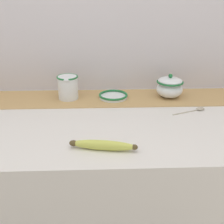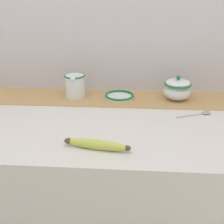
{
  "view_description": "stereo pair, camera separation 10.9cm",
  "coord_description": "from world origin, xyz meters",
  "px_view_note": "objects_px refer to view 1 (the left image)",
  "views": [
    {
      "loc": [
        0.01,
        -1.05,
        1.41
      ],
      "look_at": [
        0.05,
        -0.05,
        0.97
      ],
      "focal_mm": 45.0,
      "sensor_mm": 36.0,
      "label": 1
    },
    {
      "loc": [
        0.12,
        -1.05,
        1.41
      ],
      "look_at": [
        0.05,
        -0.05,
        0.97
      ],
      "focal_mm": 45.0,
      "sensor_mm": 36.0,
      "label": 2
    }
  ],
  "objects_px": {
    "cream_pitcher": "(68,86)",
    "sugar_bowl": "(170,87)",
    "spoon": "(199,109)",
    "small_dish": "(113,96)",
    "banana": "(103,145)"
  },
  "relations": [
    {
      "from": "sugar_bowl",
      "to": "cream_pitcher",
      "type": "bearing_deg",
      "value": 179.82
    },
    {
      "from": "spoon",
      "to": "sugar_bowl",
      "type": "bearing_deg",
      "value": 99.28
    },
    {
      "from": "small_dish",
      "to": "spoon",
      "type": "xyz_separation_m",
      "value": [
        0.37,
        -0.16,
        -0.01
      ]
    },
    {
      "from": "sugar_bowl",
      "to": "spoon",
      "type": "height_order",
      "value": "sugar_bowl"
    },
    {
      "from": "spoon",
      "to": "cream_pitcher",
      "type": "bearing_deg",
      "value": 143.08
    },
    {
      "from": "small_dish",
      "to": "banana",
      "type": "xyz_separation_m",
      "value": [
        -0.05,
        -0.47,
        0.0
      ]
    },
    {
      "from": "banana",
      "to": "spoon",
      "type": "bearing_deg",
      "value": 36.7
    },
    {
      "from": "cream_pitcher",
      "to": "sugar_bowl",
      "type": "height_order",
      "value": "sugar_bowl"
    },
    {
      "from": "cream_pitcher",
      "to": "spoon",
      "type": "height_order",
      "value": "cream_pitcher"
    },
    {
      "from": "sugar_bowl",
      "to": "banana",
      "type": "height_order",
      "value": "sugar_bowl"
    },
    {
      "from": "small_dish",
      "to": "spoon",
      "type": "bearing_deg",
      "value": -23.35
    },
    {
      "from": "banana",
      "to": "spoon",
      "type": "distance_m",
      "value": 0.53
    },
    {
      "from": "sugar_bowl",
      "to": "spoon",
      "type": "bearing_deg",
      "value": -59.36
    },
    {
      "from": "sugar_bowl",
      "to": "banana",
      "type": "bearing_deg",
      "value": -124.48
    },
    {
      "from": "small_dish",
      "to": "spoon",
      "type": "relative_size",
      "value": 0.88
    }
  ]
}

